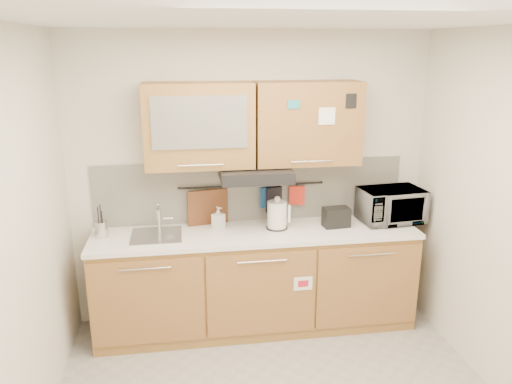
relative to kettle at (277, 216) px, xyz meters
name	(u,v)px	position (x,y,z in m)	size (l,w,h in m)	color
ceiling	(289,19)	(-0.19, -1.24, 1.56)	(3.20, 3.20, 0.00)	white
wall_back	(251,180)	(-0.19, 0.26, 0.26)	(3.20, 3.20, 0.00)	silver
wall_left	(11,257)	(-1.79, -1.24, 0.26)	(3.00, 3.00, 0.00)	silver
base_cabinet	(256,285)	(-0.19, -0.04, -0.63)	(2.80, 0.64, 0.88)	#AE7D3D
countertop	(256,233)	(-0.19, -0.05, -0.14)	(2.82, 0.62, 0.04)	white
backsplash	(251,191)	(-0.19, 0.25, 0.16)	(2.80, 0.02, 0.56)	silver
upper_cabinets	(253,124)	(-0.20, 0.09, 0.79)	(1.82, 0.37, 0.70)	#AE7D3D
range_hood	(255,174)	(-0.19, 0.01, 0.38)	(0.60, 0.46, 0.10)	black
sink	(157,235)	(-1.04, -0.03, -0.11)	(0.42, 0.40, 0.26)	silver
utensil_rail	(252,185)	(-0.19, 0.21, 0.22)	(0.02, 0.02, 1.30)	black
utensil_crock	(102,229)	(-1.49, 0.01, -0.05)	(0.13, 0.13, 0.28)	silver
kettle	(277,216)	(0.00, 0.00, 0.00)	(0.21, 0.19, 0.30)	white
toaster	(336,217)	(0.53, -0.03, -0.03)	(0.24, 0.16, 0.17)	black
microwave	(391,205)	(1.06, 0.03, 0.03)	(0.55, 0.37, 0.31)	#999999
soap_bottle	(218,218)	(-0.51, 0.08, -0.02)	(0.09, 0.09, 0.20)	#999999
cutting_board	(208,214)	(-0.59, 0.20, -0.02)	(0.36, 0.03, 0.45)	brown
oven_mitt	(266,197)	(-0.07, 0.20, 0.11)	(0.11, 0.03, 0.19)	navy
dark_pouch	(274,199)	(0.01, 0.20, 0.09)	(0.15, 0.04, 0.23)	black
pot_holder	(297,195)	(0.22, 0.20, 0.11)	(0.14, 0.02, 0.17)	red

